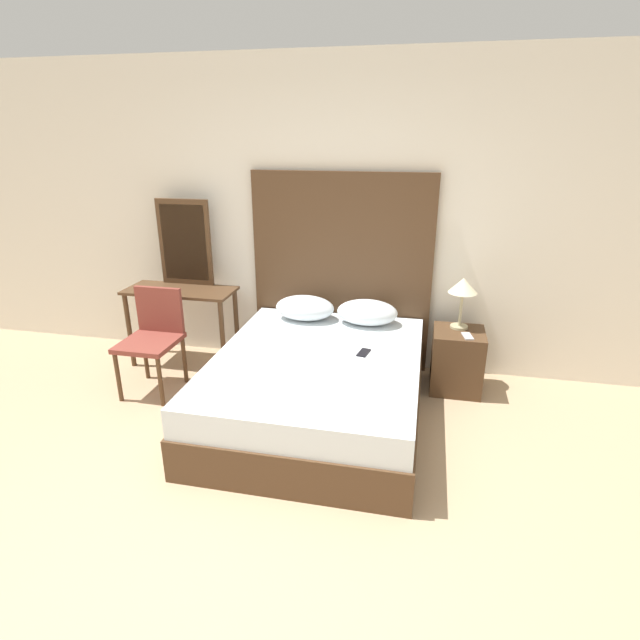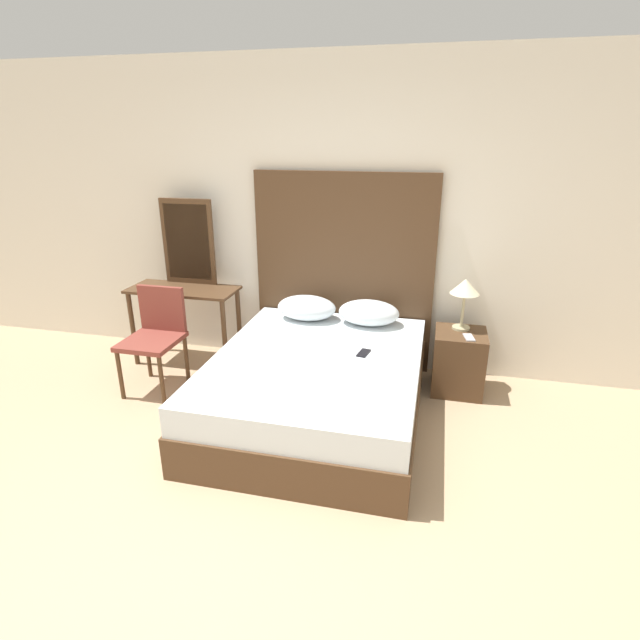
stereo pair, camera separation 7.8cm
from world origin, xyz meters
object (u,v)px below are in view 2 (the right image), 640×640
Objects in this scene: bed at (317,387)px; vanity_desk at (184,303)px; phone_on_bed at (364,353)px; table_lamp at (465,289)px; chair at (156,332)px; nightstand at (458,362)px; phone_on_nightstand at (469,337)px.

vanity_desk reaches higher than bed.
phone_on_bed is 1.03m from table_lamp.
bed is 1.47m from chair.
phone_on_bed is at bearing -141.99° from nightstand.
nightstand is 0.53× the size of vanity_desk.
vanity_desk reaches higher than nightstand.
phone_on_bed is 0.16× the size of vanity_desk.
phone_on_nightstand is 0.16× the size of vanity_desk.
nightstand is 3.28× the size of phone_on_nightstand.
nightstand is 1.22× the size of table_lamp.
bed is at bearing -152.26° from phone_on_nightstand.
chair reaches higher than phone_on_nightstand.
phone_on_bed is (0.33, 0.12, 0.26)m from bed.
table_lamp is at bearing 42.08° from phone_on_bed.
chair is (-2.49, -0.59, -0.38)m from table_lamp.
table_lamp reaches higher than chair.
table_lamp reaches higher than nightstand.
table_lamp reaches higher than phone_on_bed.
table_lamp is at bearing 92.86° from nightstand.
nightstand is at bearing 11.43° from chair.
phone_on_nightstand is 2.55m from vanity_desk.
bed is 1.28m from phone_on_nightstand.
phone_on_bed reaches higher than bed.
chair is (-2.50, -0.50, 0.23)m from nightstand.
phone_on_bed is 1.85m from vanity_desk.
vanity_desk is (-2.54, 0.10, 0.06)m from phone_on_nightstand.
phone_on_nightstand is (0.05, -0.11, 0.27)m from nightstand.
phone_on_bed is 0.91m from phone_on_nightstand.
table_lamp is at bearing 36.33° from bed.
phone_on_nightstand is 0.19× the size of chair.
phone_on_nightstand reaches higher than phone_on_bed.
bed is at bearing -7.28° from chair.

